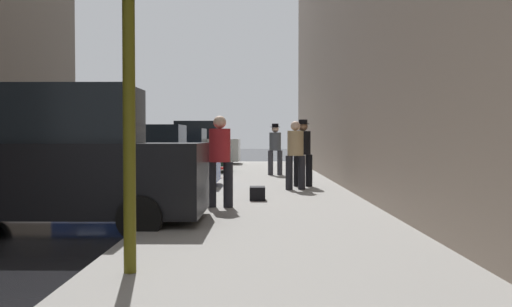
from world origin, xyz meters
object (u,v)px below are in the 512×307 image
parked_dark_green_sedan (175,153)px  pedestrian_with_beanie (275,147)px  fire_hydrant (217,167)px  pedestrian_with_fedora (303,149)px  traffic_light (128,2)px  pedestrian_in_red_jacket (219,156)px  parked_blue_sedan (142,160)px  duffel_bag (257,193)px  parked_black_suv (60,165)px  parked_white_van (194,146)px  pedestrian_in_tan_coat (295,151)px

parked_dark_green_sedan → pedestrian_with_beanie: (3.74, -2.09, 0.29)m
fire_hydrant → pedestrian_with_fedora: bearing=-53.1°
traffic_light → pedestrian_in_red_jacket: (0.54, 5.13, -1.65)m
parked_blue_sedan → traffic_light: traffic_light is taller
fire_hydrant → pedestrian_with_fedora: (2.52, -3.35, 0.64)m
pedestrian_with_beanie → duffel_bag: pedestrian_with_beanie is taller
parked_black_suv → traffic_light: 4.26m
parked_white_van → pedestrian_in_red_jacket: parked_white_van is taller
parked_blue_sedan → duffel_bag: (3.10, -3.52, -0.56)m
parked_white_van → fire_hydrant: 9.94m
parked_blue_sedan → traffic_light: (1.85, -9.87, 1.91)m
duffel_bag → fire_hydrant: bearing=101.1°
parked_blue_sedan → fire_hydrant: (1.80, 3.12, -0.35)m
fire_hydrant → duffel_bag: 6.76m
parked_white_van → fire_hydrant: size_ratio=6.60×
parked_black_suv → pedestrian_in_tan_coat: size_ratio=2.70×
pedestrian_in_tan_coat → parked_white_van: bearing=106.1°
traffic_light → duffel_bag: bearing=78.9°
parked_dark_green_sedan → parked_white_van: parked_white_van is taller
traffic_light → pedestrian_with_beanie: traffic_light is taller
parked_white_van → pedestrian_with_fedora: (4.33, -13.11, 0.10)m
parked_blue_sedan → pedestrian_with_fedora: bearing=-3.1°
pedestrian_with_fedora → pedestrian_with_beanie: bearing=97.4°
parked_black_suv → pedestrian_with_beanie: size_ratio=2.60×
parked_white_van → traffic_light: traffic_light is taller
parked_white_van → pedestrian_with_beanie: (3.74, -8.56, 0.10)m
pedestrian_with_beanie → duffel_bag: bearing=-94.6°
pedestrian_in_tan_coat → duffel_bag: pedestrian_in_tan_coat is taller
parked_white_van → pedestrian_in_red_jacket: size_ratio=2.72×
parked_white_van → pedestrian_with_fedora: bearing=-71.7°
parked_dark_green_sedan → pedestrian_with_fedora: bearing=-56.9°
pedestrian_in_red_jacket → duffel_bag: pedestrian_in_red_jacket is taller
parked_white_van → traffic_light: bearing=-85.3°
parked_blue_sedan → pedestrian_in_tan_coat: pedestrian_in_tan_coat is taller
parked_black_suv → parked_blue_sedan: (0.00, 6.44, -0.18)m
parked_dark_green_sedan → fire_hydrant: (1.80, -3.29, -0.35)m
traffic_light → pedestrian_in_red_jacket: traffic_light is taller
parked_white_van → traffic_light: (1.85, -22.74, 1.73)m
traffic_light → pedestrian_in_tan_coat: 9.13m
traffic_light → duffel_bag: (1.25, 6.35, -2.47)m
pedestrian_in_red_jacket → duffel_bag: (0.71, 1.22, -0.81)m
parked_dark_green_sedan → duffel_bag: size_ratio=9.69×
parked_white_van → fire_hydrant: bearing=-79.5°
parked_black_suv → traffic_light: bearing=-61.6°
pedestrian_in_red_jacket → pedestrian_with_beanie: 9.15m
pedestrian_in_tan_coat → parked_dark_green_sedan: bearing=118.2°
parked_dark_green_sedan → pedestrian_in_tan_coat: 8.59m
traffic_light → pedestrian_with_fedora: traffic_light is taller
fire_hydrant → parked_white_van: bearing=100.5°
parked_blue_sedan → fire_hydrant: size_ratio=5.99×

